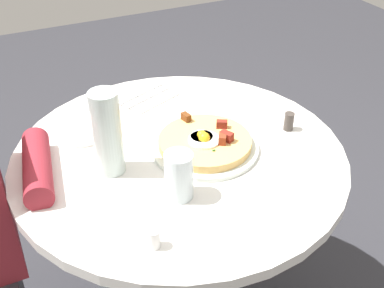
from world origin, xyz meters
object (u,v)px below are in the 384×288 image
at_px(bread_plate, 83,131).
at_px(pepper_shaker, 289,121).
at_px(breakfast_pizza, 205,141).
at_px(dining_table, 180,199).
at_px(pizza_plate, 205,147).
at_px(water_bottle, 107,133).
at_px(water_glass, 179,176).
at_px(salt_shaker, 154,238).
at_px(fork, 141,93).
at_px(knife, 149,97).

distance_m(bread_plate, pepper_shaker, 0.59).
bearing_deg(breakfast_pizza, dining_table, -16.19).
height_order(pizza_plate, water_bottle, water_bottle).
height_order(water_glass, water_bottle, water_bottle).
height_order(dining_table, salt_shaker, salt_shaker).
distance_m(water_bottle, salt_shaker, 0.30).
relative_size(pizza_plate, breakfast_pizza, 1.16).
bearing_deg(fork, dining_table, 64.78).
height_order(dining_table, pizza_plate, pizza_plate).
bearing_deg(bread_plate, pizza_plate, 141.26).
relative_size(pizza_plate, knife, 1.62).
relative_size(dining_table, bread_plate, 5.60).
xyz_separation_m(salt_shaker, pepper_shaker, (-0.52, -0.25, 0.00)).
bearing_deg(water_glass, pepper_shaker, -162.16).
relative_size(bread_plate, salt_shaker, 3.48).
bearing_deg(water_bottle, dining_table, 179.72).
xyz_separation_m(fork, water_bottle, (0.21, 0.34, 0.11)).
relative_size(fork, knife, 1.00).
bearing_deg(pepper_shaker, knife, -48.83).
height_order(knife, pepper_shaker, pepper_shaker).
bearing_deg(dining_table, knife, -95.81).
bearing_deg(dining_table, pepper_shaker, 173.81).
bearing_deg(knife, salt_shaker, 47.42).
relative_size(dining_table, water_bottle, 4.00).
height_order(water_bottle, pepper_shaker, water_bottle).
xyz_separation_m(pizza_plate, breakfast_pizza, (-0.00, 0.00, 0.02)).
bearing_deg(water_glass, water_bottle, -55.39).
relative_size(pizza_plate, water_bottle, 1.31).
height_order(pizza_plate, knife, pizza_plate).
bearing_deg(water_bottle, knife, -125.97).
xyz_separation_m(knife, water_glass, (0.11, 0.47, 0.05)).
distance_m(pizza_plate, bread_plate, 0.36).
distance_m(dining_table, pepper_shaker, 0.38).
height_order(bread_plate, knife, bread_plate).
bearing_deg(breakfast_pizza, water_bottle, -4.61).
distance_m(breakfast_pizza, bread_plate, 0.36).
bearing_deg(pizza_plate, pepper_shaker, 176.52).
xyz_separation_m(fork, water_glass, (0.09, 0.50, 0.05)).
bearing_deg(salt_shaker, pizza_plate, -133.39).
bearing_deg(fork, knife, 90.00).
bearing_deg(salt_shaker, fork, -108.17).
bearing_deg(water_bottle, pizza_plate, 175.39).
bearing_deg(water_glass, pizza_plate, -134.28).
xyz_separation_m(pizza_plate, fork, (0.05, -0.36, 0.00)).
bearing_deg(water_glass, breakfast_pizza, -134.46).
height_order(fork, water_glass, water_glass).
height_order(bread_plate, salt_shaker, salt_shaker).
distance_m(dining_table, breakfast_pizza, 0.21).
relative_size(fork, water_glass, 1.51).
relative_size(breakfast_pizza, salt_shaker, 5.46).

